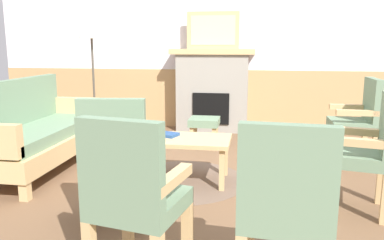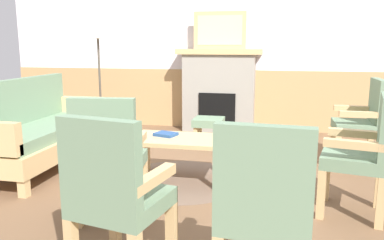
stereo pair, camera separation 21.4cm
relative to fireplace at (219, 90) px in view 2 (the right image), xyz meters
name	(u,v)px [view 2 (the right image)]	position (x,y,z in m)	size (l,w,h in m)	color
ground_plane	(185,179)	(0.00, -2.35, -0.65)	(14.00, 14.00, 0.00)	brown
wall_back	(222,47)	(0.00, 0.25, 0.66)	(7.20, 0.14, 2.70)	white
fireplace	(219,90)	(0.00, 0.00, 0.00)	(1.30, 0.44, 1.28)	gray
framed_picture	(220,30)	(0.00, 0.00, 0.91)	(0.80, 0.04, 0.56)	tan
couch	(41,132)	(-1.66, -2.26, -0.26)	(0.70, 1.80, 0.98)	tan
coffee_table	(180,143)	(-0.04, -2.37, -0.27)	(0.96, 0.56, 0.44)	tan
round_rug	(180,180)	(-0.04, -2.37, -0.65)	(1.30, 1.30, 0.01)	brown
book_on_table	(166,134)	(-0.20, -2.31, -0.20)	(0.21, 0.17, 0.03)	navy
footstool	(209,124)	(-0.01, -0.87, -0.37)	(0.40, 0.40, 0.36)	tan
armchair_near_fireplace	(364,150)	(1.57, -2.85, -0.11)	(0.57, 0.57, 0.98)	tan
armchair_by_window_left	(364,119)	(1.84, -1.46, -0.11)	(0.48, 0.48, 0.98)	tan
armchair_front_left	(265,203)	(0.84, -4.08, -0.11)	(0.52, 0.52, 0.98)	tan
armchair_front_center	(115,192)	(0.01, -4.09, -0.11)	(0.57, 0.57, 0.98)	tan
armchair_corner_left	(109,153)	(-0.35, -3.37, -0.11)	(0.54, 0.54, 0.98)	tan
floor_lamp_by_couch	(98,37)	(-1.56, -0.92, 0.80)	(0.36, 0.36, 1.68)	#332D28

